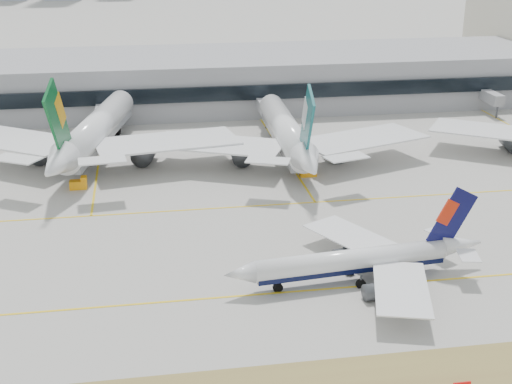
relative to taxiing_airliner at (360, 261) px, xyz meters
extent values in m
plane|color=#9E9B94|center=(-17.50, 3.10, -3.41)|extent=(3000.00, 3000.00, 0.00)
cube|color=yellow|center=(-17.50, -1.90, -3.38)|extent=(360.00, 0.45, 0.04)
cube|color=yellow|center=(-17.50, 33.10, -3.38)|extent=(360.00, 0.45, 0.04)
cylinder|color=white|center=(-1.54, -0.15, 0.26)|extent=(30.67, 6.34, 3.33)
cube|color=black|center=(-1.54, -0.15, -0.66)|extent=(30.02, 5.78, 1.50)
cone|color=white|center=(-19.03, -1.89, 0.26)|extent=(4.97, 3.78, 3.33)
cone|color=white|center=(17.01, 1.69, 0.68)|extent=(7.07, 3.99, 3.33)
cube|color=white|center=(1.46, 9.44, -0.24)|extent=(14.31, 18.06, 0.20)
cube|color=white|center=(15.32, 5.88, 0.93)|extent=(4.59, 5.47, 0.13)
cylinder|color=#3F4247|center=(0.06, 6.20, -2.07)|extent=(5.30, 2.99, 2.50)
cube|color=#3F4247|center=(0.06, 6.20, -1.07)|extent=(2.13, 0.46, 1.17)
cube|color=white|center=(3.29, -8.96, -0.24)|extent=(11.85, 17.89, 0.20)
cube|color=white|center=(16.17, -2.75, 0.93)|extent=(3.89, 5.19, 0.13)
cylinder|color=#3F4247|center=(1.28, -6.07, -2.07)|extent=(5.30, 2.99, 2.50)
cube|color=#3F4247|center=(1.28, -6.07, -1.07)|extent=(2.13, 0.46, 1.17)
cube|color=#0A0B41|center=(14.90, 1.48, 5.33)|extent=(8.22, 1.11, 10.44)
cube|color=red|center=(14.06, 1.40, 6.46)|extent=(3.74, 0.73, 4.48)
cylinder|color=#3F4247|center=(-13.07, -1.30, -2.41)|extent=(0.40, 0.40, 2.00)
cylinder|color=black|center=(-13.07, -1.30, -2.82)|extent=(1.55, 0.73, 1.50)
cylinder|color=#3F4247|center=(-0.48, -2.23, -2.41)|extent=(0.40, 0.40, 2.00)
cylinder|color=black|center=(-0.48, -2.23, -2.82)|extent=(1.55, 0.73, 1.50)
cylinder|color=#3F4247|center=(-0.91, 2.09, -2.41)|extent=(0.40, 0.40, 2.00)
cylinder|color=black|center=(-0.91, 2.09, -2.82)|extent=(1.55, 0.73, 1.50)
cylinder|color=white|center=(-42.23, 69.91, 3.76)|extent=(16.76, 49.52, 6.52)
cube|color=slate|center=(-42.23, 69.91, 1.97)|extent=(15.59, 48.35, 2.93)
cone|color=white|center=(-36.24, 97.66, 3.76)|extent=(7.96, 8.73, 6.52)
cone|color=white|center=(-48.58, 40.49, 4.58)|extent=(8.68, 12.07, 6.52)
cube|color=white|center=(-26.56, 59.13, 2.78)|extent=(33.26, 19.46, 0.39)
cube|color=white|center=(-39.87, 40.71, 5.06)|extent=(9.56, 5.69, 0.26)
cylinder|color=#3F4247|center=(-31.61, 63.56, -0.80)|extent=(6.51, 9.05, 4.89)
cube|color=#3F4247|center=(-31.61, 63.56, 1.15)|extent=(1.20, 3.45, 2.28)
cube|color=white|center=(-60.95, 66.55, 2.78)|extent=(33.92, 29.42, 0.39)
cube|color=white|center=(-56.43, 44.28, 5.06)|extent=(10.29, 8.72, 0.26)
cylinder|color=#3F4247|center=(-54.53, 68.50, -0.80)|extent=(6.51, 9.05, 4.89)
cube|color=#3F4247|center=(-54.53, 68.50, 1.15)|extent=(1.20, 3.45, 2.28)
cube|color=#0B5124|center=(-47.86, 43.83, 12.31)|extent=(3.45, 13.44, 17.47)
cube|color=orange|center=(-47.57, 45.17, 14.21)|extent=(2.00, 6.16, 7.48)
cylinder|color=#3F4247|center=(-38.29, 88.21, -1.45)|extent=(0.78, 0.78, 3.91)
cylinder|color=black|center=(-38.29, 88.21, -2.27)|extent=(1.73, 3.11, 2.93)
cylinder|color=#3F4247|center=(-46.66, 69.47, -1.45)|extent=(0.78, 0.78, 3.91)
cylinder|color=black|center=(-46.66, 69.47, -2.27)|extent=(1.73, 3.11, 2.93)
cylinder|color=#3F4247|center=(-38.38, 67.68, -1.45)|extent=(0.78, 0.78, 3.91)
cylinder|color=black|center=(-38.38, 67.68, -2.27)|extent=(1.73, 3.11, 2.93)
cylinder|color=white|center=(1.12, 62.95, 3.29)|extent=(7.70, 46.18, 6.08)
cube|color=slate|center=(1.12, 62.95, 1.61)|extent=(6.76, 45.23, 2.74)
cone|color=white|center=(2.06, 89.45, 3.29)|extent=(6.33, 7.24, 6.08)
cone|color=white|center=(0.13, 34.86, 4.05)|extent=(6.44, 10.43, 6.08)
cube|color=white|center=(17.30, 55.63, 2.37)|extent=(32.02, 22.56, 0.37)
cube|color=white|center=(8.10, 36.50, 4.50)|extent=(9.42, 6.64, 0.24)
cylinder|color=#3F4247|center=(11.93, 58.86, -0.97)|extent=(4.83, 7.82, 4.56)
cube|color=#3F4247|center=(11.93, 58.86, 0.85)|extent=(0.57, 3.21, 2.13)
cube|color=white|center=(-15.53, 56.78, 2.37)|extent=(32.12, 24.11, 0.37)
cube|color=white|center=(-7.71, 37.06, 4.50)|extent=(9.53, 7.12, 0.24)
cylinder|color=#3F4247|center=(-9.95, 59.63, -0.97)|extent=(4.83, 7.82, 4.56)
cube|color=#3F4247|center=(-9.95, 59.63, 0.85)|extent=(0.57, 3.21, 2.13)
cube|color=#14575B|center=(0.24, 38.06, 11.27)|extent=(1.00, 12.73, 16.32)
cube|color=silver|center=(0.29, 39.33, 13.05)|extent=(0.87, 5.76, 6.98)
cylinder|color=#3F4247|center=(1.74, 80.42, -1.58)|extent=(0.73, 0.73, 3.65)
cylinder|color=black|center=(1.74, 80.42, -2.34)|extent=(1.16, 2.77, 2.74)
cylinder|color=#3F4247|center=(-2.88, 61.82, -1.58)|extent=(0.73, 0.73, 3.65)
cylinder|color=black|center=(-2.88, 61.82, -2.34)|extent=(1.16, 2.77, 2.74)
cylinder|color=#3F4247|center=(5.03, 61.54, -1.58)|extent=(0.73, 0.73, 3.65)
cylinder|color=black|center=(5.03, 61.54, -2.34)|extent=(1.16, 2.77, 2.74)
cube|color=white|center=(50.27, 57.23, 2.20)|extent=(30.72, 26.56, 0.35)
cylinder|color=#3F4247|center=(56.07, 59.02, -1.05)|extent=(5.86, 8.18, 4.42)
cube|color=#3F4247|center=(56.07, 59.02, 0.72)|extent=(1.07, 3.12, 2.06)
cube|color=gray|center=(-17.50, 118.10, 4.09)|extent=(280.00, 42.00, 15.00)
cube|color=black|center=(-17.50, 96.60, 4.54)|extent=(280.00, 1.20, 4.00)
cube|color=beige|center=(92.50, 138.10, 10.69)|extent=(2.00, 57.00, 27.90)
cube|color=#FF9E0D|center=(-45.57, 48.58, -2.51)|extent=(3.50, 2.00, 1.80)
cube|color=#FF9E0D|center=(-44.37, 48.58, -1.31)|extent=(1.20, 1.80, 1.00)
cylinder|color=black|center=(-46.77, 47.78, -3.06)|extent=(0.70, 0.30, 0.70)
cylinder|color=black|center=(-46.77, 49.38, -3.06)|extent=(0.70, 0.30, 0.70)
cylinder|color=black|center=(-44.37, 47.78, -3.06)|extent=(0.70, 0.30, 0.70)
cylinder|color=black|center=(-44.37, 49.38, -3.06)|extent=(0.70, 0.30, 0.70)
cube|color=#FF9E0D|center=(3.29, 48.60, -2.51)|extent=(3.50, 2.00, 1.80)
cube|color=#FF9E0D|center=(4.49, 48.60, -1.31)|extent=(1.20, 1.80, 1.00)
cylinder|color=black|center=(2.09, 47.80, -3.06)|extent=(0.70, 0.30, 0.70)
cylinder|color=black|center=(2.09, 49.40, -3.06)|extent=(0.70, 0.30, 0.70)
cylinder|color=black|center=(4.49, 47.80, -3.06)|extent=(0.70, 0.30, 0.70)
cylinder|color=black|center=(4.49, 49.40, -3.06)|extent=(0.70, 0.30, 0.70)
camera|label=1|loc=(-31.57, -94.09, 48.25)|focal=50.00mm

